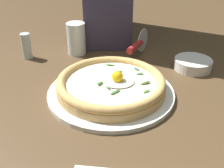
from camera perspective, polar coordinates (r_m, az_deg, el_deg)
The scene contains 7 objects.
ground_plane at distance 0.75m, azimuth -0.62°, elevation -3.51°, with size 2.40×2.40×0.03m, color brown.
pizza_plate at distance 0.74m, azimuth 0.00°, elevation -1.73°, with size 0.34×0.34×0.01m, color white.
pizza at distance 0.73m, azimuth 0.03°, elevation 0.01°, with size 0.29×0.29×0.06m.
side_bowl at distance 0.91m, azimuth 16.39°, elevation 3.93°, with size 0.12×0.12×0.03m, color white.
pizza_cutter at distance 0.96m, azimuth 5.43°, elevation 8.07°, with size 0.09×0.14×0.08m.
drinking_glass at distance 0.98m, azimuth -7.13°, elevation 8.76°, with size 0.06×0.06×0.11m.
pepper_shaker at distance 0.98m, azimuth -16.96°, elevation 7.46°, with size 0.03×0.03×0.09m, color silver.
Camera 1 is at (-0.00, -0.62, 0.40)m, focal length 44.66 mm.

